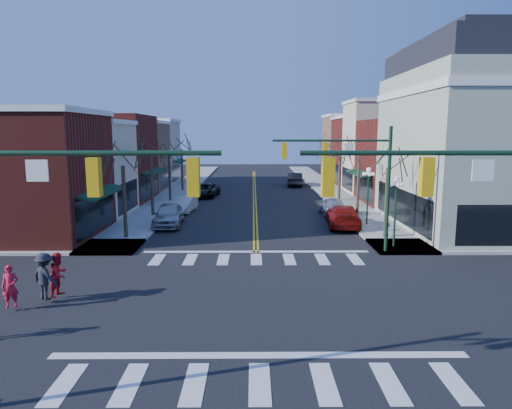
{
  "coord_description": "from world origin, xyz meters",
  "views": [
    {
      "loc": [
        -0.18,
        -17.86,
        6.88
      ],
      "look_at": [
        -0.01,
        7.66,
        2.8
      ],
      "focal_mm": 32.0,
      "sensor_mm": 36.0,
      "label": 1
    }
  ],
  "objects_px": {
    "car_left_mid": "(185,204)",
    "pedestrian_dark_b": "(45,276)",
    "pedestrian_red_a": "(10,286)",
    "car_left_near": "(169,215)",
    "car_right_near": "(343,216)",
    "lamppost_corner": "(396,199)",
    "car_right_far": "(295,179)",
    "car_left_far": "(205,190)",
    "victorian_corner": "(489,135)",
    "car_right_mid": "(332,206)",
    "pedestrian_red_b": "(59,274)",
    "lamppost_midblock": "(368,186)"
  },
  "relations": [
    {
      "from": "car_left_mid",
      "to": "pedestrian_dark_b",
      "type": "xyz_separation_m",
      "value": [
        -2.48,
        -21.28,
        0.43
      ]
    },
    {
      "from": "car_left_mid",
      "to": "pedestrian_red_a",
      "type": "height_order",
      "value": "pedestrian_red_a"
    },
    {
      "from": "car_left_near",
      "to": "car_right_near",
      "type": "xyz_separation_m",
      "value": [
        12.8,
        -0.39,
        -0.03
      ]
    },
    {
      "from": "lamppost_corner",
      "to": "pedestrian_dark_b",
      "type": "bearing_deg",
      "value": -152.81
    },
    {
      "from": "car_left_mid",
      "to": "car_right_far",
      "type": "height_order",
      "value": "car_right_far"
    },
    {
      "from": "car_left_far",
      "to": "pedestrian_dark_b",
      "type": "bearing_deg",
      "value": -89.27
    },
    {
      "from": "pedestrian_red_a",
      "to": "lamppost_corner",
      "type": "bearing_deg",
      "value": 15.47
    },
    {
      "from": "car_left_mid",
      "to": "pedestrian_dark_b",
      "type": "distance_m",
      "value": 21.43
    },
    {
      "from": "car_left_near",
      "to": "pedestrian_red_a",
      "type": "relative_size",
      "value": 2.93
    },
    {
      "from": "victorian_corner",
      "to": "car_left_mid",
      "type": "bearing_deg",
      "value": 163.58
    },
    {
      "from": "car_right_mid",
      "to": "pedestrian_red_b",
      "type": "height_order",
      "value": "pedestrian_red_b"
    },
    {
      "from": "lamppost_midblock",
      "to": "car_left_mid",
      "type": "distance_m",
      "value": 15.74
    },
    {
      "from": "car_left_mid",
      "to": "pedestrian_red_a",
      "type": "distance_m",
      "value": 22.38
    },
    {
      "from": "victorian_corner",
      "to": "car_left_near",
      "type": "distance_m",
      "value": 23.64
    },
    {
      "from": "pedestrian_red_b",
      "to": "pedestrian_dark_b",
      "type": "bearing_deg",
      "value": 147.53
    },
    {
      "from": "pedestrian_red_a",
      "to": "car_right_far",
      "type": "bearing_deg",
      "value": 57.74
    },
    {
      "from": "car_left_near",
      "to": "pedestrian_red_a",
      "type": "height_order",
      "value": "pedestrian_red_a"
    },
    {
      "from": "car_left_mid",
      "to": "lamppost_corner",
      "type": "bearing_deg",
      "value": -35.48
    },
    {
      "from": "pedestrian_dark_b",
      "to": "lamppost_corner",
      "type": "bearing_deg",
      "value": -124.42
    },
    {
      "from": "car_left_near",
      "to": "car_right_near",
      "type": "bearing_deg",
      "value": -4.62
    },
    {
      "from": "car_right_mid",
      "to": "car_right_far",
      "type": "bearing_deg",
      "value": -86.34
    },
    {
      "from": "car_right_mid",
      "to": "car_left_far",
      "type": "bearing_deg",
      "value": -42.97
    },
    {
      "from": "car_left_mid",
      "to": "car_left_far",
      "type": "relative_size",
      "value": 0.81
    },
    {
      "from": "victorian_corner",
      "to": "car_right_far",
      "type": "bearing_deg",
      "value": 113.87
    },
    {
      "from": "car_right_near",
      "to": "car_right_far",
      "type": "height_order",
      "value": "car_right_far"
    },
    {
      "from": "lamppost_midblock",
      "to": "car_left_mid",
      "type": "xyz_separation_m",
      "value": [
        -14.3,
        6.16,
        -2.28
      ]
    },
    {
      "from": "car_left_far",
      "to": "car_right_near",
      "type": "height_order",
      "value": "car_right_near"
    },
    {
      "from": "car_left_near",
      "to": "pedestrian_red_b",
      "type": "xyz_separation_m",
      "value": [
        -1.79,
        -14.89,
        0.24
      ]
    },
    {
      "from": "car_right_mid",
      "to": "pedestrian_dark_b",
      "type": "bearing_deg",
      "value": 52.69
    },
    {
      "from": "car_left_mid",
      "to": "car_right_near",
      "type": "bearing_deg",
      "value": -20.96
    },
    {
      "from": "car_left_far",
      "to": "pedestrian_red_a",
      "type": "relative_size",
      "value": 3.07
    },
    {
      "from": "victorian_corner",
      "to": "car_right_mid",
      "type": "bearing_deg",
      "value": 154.28
    },
    {
      "from": "victorian_corner",
      "to": "pedestrian_red_b",
      "type": "height_order",
      "value": "victorian_corner"
    },
    {
      "from": "lamppost_midblock",
      "to": "car_right_far",
      "type": "distance_m",
      "value": 25.4
    },
    {
      "from": "car_right_near",
      "to": "lamppost_corner",
      "type": "bearing_deg",
      "value": 111.98
    },
    {
      "from": "car_right_mid",
      "to": "pedestrian_dark_b",
      "type": "xyz_separation_m",
      "value": [
        -14.98,
        -19.49,
        0.34
      ]
    },
    {
      "from": "lamppost_corner",
      "to": "pedestrian_red_a",
      "type": "height_order",
      "value": "lamppost_corner"
    },
    {
      "from": "lamppost_midblock",
      "to": "car_right_mid",
      "type": "relative_size",
      "value": 0.95
    },
    {
      "from": "pedestrian_red_a",
      "to": "car_left_near",
      "type": "bearing_deg",
      "value": 66.4
    },
    {
      "from": "lamppost_midblock",
      "to": "car_right_near",
      "type": "bearing_deg",
      "value": -173.35
    },
    {
      "from": "lamppost_midblock",
      "to": "car_right_near",
      "type": "xyz_separation_m",
      "value": [
        -1.8,
        -0.21,
        -2.15
      ]
    },
    {
      "from": "lamppost_corner",
      "to": "car_left_near",
      "type": "distance_m",
      "value": 16.2
    },
    {
      "from": "pedestrian_red_a",
      "to": "pedestrian_red_b",
      "type": "xyz_separation_m",
      "value": [
        1.35,
        1.24,
        0.08
      ]
    },
    {
      "from": "car_left_far",
      "to": "pedestrian_red_b",
      "type": "relative_size",
      "value": 2.79
    },
    {
      "from": "pedestrian_red_a",
      "to": "pedestrian_dark_b",
      "type": "xyz_separation_m",
      "value": [
        0.96,
        0.83,
        0.13
      ]
    },
    {
      "from": "victorian_corner",
      "to": "lamppost_corner",
      "type": "relative_size",
      "value": 3.29
    },
    {
      "from": "car_right_near",
      "to": "car_right_mid",
      "type": "xyz_separation_m",
      "value": [
        0.0,
        4.57,
        -0.03
      ]
    },
    {
      "from": "victorian_corner",
      "to": "pedestrian_red_b",
      "type": "xyz_separation_m",
      "value": [
        -24.69,
        -14.21,
        -5.59
      ]
    },
    {
      "from": "car_left_far",
      "to": "car_right_near",
      "type": "distance_m",
      "value": 19.38
    },
    {
      "from": "car_left_far",
      "to": "car_right_mid",
      "type": "xyz_separation_m",
      "value": [
        11.63,
        -10.93,
        0.06
      ]
    }
  ]
}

